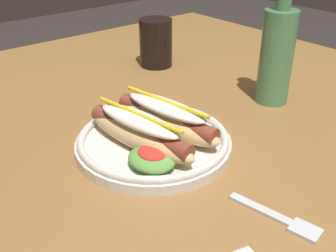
% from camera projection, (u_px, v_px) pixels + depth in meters
% --- Properties ---
extents(dining_table, '(1.35, 1.01, 0.74)m').
position_uv_depth(dining_table, '(237.00, 158.00, 0.78)').
color(dining_table, olive).
rests_on(dining_table, ground_plane).
extents(hot_dog_plate, '(0.25, 0.25, 0.08)m').
position_uv_depth(hot_dog_plate, '(153.00, 135.00, 0.63)').
color(hot_dog_plate, silver).
rests_on(hot_dog_plate, dining_table).
extents(fork, '(0.12, 0.04, 0.00)m').
position_uv_depth(fork, '(281.00, 219.00, 0.49)').
color(fork, silver).
rests_on(fork, dining_table).
extents(soda_cup, '(0.08, 0.08, 0.11)m').
position_uv_depth(soda_cup, '(156.00, 43.00, 0.96)').
color(soda_cup, black).
rests_on(soda_cup, dining_table).
extents(glass_bottle, '(0.06, 0.06, 0.25)m').
position_uv_depth(glass_bottle, '(277.00, 52.00, 0.75)').
color(glass_bottle, '#4C7F51').
rests_on(glass_bottle, dining_table).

